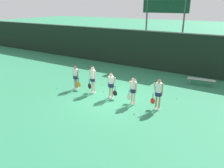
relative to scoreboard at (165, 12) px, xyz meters
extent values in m
plane|color=#2D7F56|center=(0.04, -8.76, -4.75)|extent=(140.00, 140.00, 0.00)
cube|color=black|center=(0.04, -1.68, -3.13)|extent=(60.00, 0.06, 3.25)
cube|color=slate|center=(0.04, -1.68, -1.46)|extent=(60.00, 0.08, 0.08)
cylinder|color=#515156|center=(-1.66, 0.00, -1.74)|extent=(0.14, 0.14, 6.01)
cylinder|color=#515156|center=(1.66, 0.00, -1.74)|extent=(0.14, 0.14, 6.01)
cube|color=#0F3823|center=(0.00, 0.00, 0.59)|extent=(4.04, 0.12, 1.34)
cube|color=#B2B2B7|center=(4.18, -3.59, -4.31)|extent=(1.85, 0.59, 0.04)
cylinder|color=slate|center=(4.91, -3.37, -4.54)|extent=(0.06, 0.06, 0.42)
cylinder|color=slate|center=(4.94, -3.62, -4.54)|extent=(0.06, 0.06, 0.42)
cylinder|color=slate|center=(3.43, -3.56, -4.54)|extent=(0.06, 0.06, 0.42)
cylinder|color=slate|center=(3.46, -3.81, -4.54)|extent=(0.06, 0.06, 0.42)
cylinder|color=#8C664C|center=(-2.76, -8.71, -4.36)|extent=(0.10, 0.10, 0.77)
cylinder|color=#8C664C|center=(-2.92, -8.71, -4.36)|extent=(0.10, 0.10, 0.77)
cube|color=white|center=(-2.76, -8.74, -4.70)|extent=(0.12, 0.24, 0.09)
cube|color=white|center=(-2.92, -8.74, -4.70)|extent=(0.12, 0.24, 0.09)
cylinder|color=#192347|center=(-2.84, -8.71, -3.90)|extent=(0.34, 0.34, 0.22)
cylinder|color=white|center=(-2.84, -8.71, -3.66)|extent=(0.30, 0.30, 0.64)
sphere|color=#8C664C|center=(-2.84, -8.71, -3.24)|extent=(0.20, 0.20, 0.20)
sphere|color=#4C331E|center=(-2.84, -8.69, -3.22)|extent=(0.18, 0.18, 0.18)
cylinder|color=#8C664C|center=(-2.65, -8.72, -3.67)|extent=(0.20, 0.08, 0.61)
cylinder|color=#8C664C|center=(-3.02, -8.70, -3.67)|extent=(0.08, 0.08, 0.61)
cylinder|color=black|center=(-2.57, -8.74, -4.06)|extent=(0.03, 0.03, 0.27)
ellipsoid|color=orange|center=(-2.57, -8.74, -4.38)|extent=(0.30, 0.03, 0.37)
cylinder|color=beige|center=(-1.37, -8.68, -4.33)|extent=(0.10, 0.10, 0.85)
cylinder|color=beige|center=(-1.53, -8.68, -4.33)|extent=(0.10, 0.10, 0.85)
cube|color=white|center=(-1.37, -8.71, -4.70)|extent=(0.11, 0.24, 0.09)
cube|color=white|center=(-1.53, -8.71, -4.70)|extent=(0.11, 0.24, 0.09)
cylinder|color=#192347|center=(-1.45, -8.68, -3.84)|extent=(0.35, 0.35, 0.19)
cylinder|color=white|center=(-1.45, -8.68, -3.55)|extent=(0.30, 0.30, 0.71)
sphere|color=beige|center=(-1.45, -8.68, -3.09)|extent=(0.21, 0.21, 0.21)
sphere|color=#4C331E|center=(-1.45, -8.66, -3.07)|extent=(0.19, 0.19, 0.19)
cylinder|color=beige|center=(-1.64, -8.68, -3.56)|extent=(0.22, 0.08, 0.67)
cylinder|color=beige|center=(-1.27, -8.67, -3.56)|extent=(0.08, 0.08, 0.67)
cylinder|color=black|center=(-1.72, -8.70, -3.99)|extent=(0.03, 0.03, 0.28)
ellipsoid|color=black|center=(-1.72, -8.70, -4.32)|extent=(0.26, 0.03, 0.38)
cylinder|color=tan|center=(0.04, -8.75, -4.37)|extent=(0.10, 0.10, 0.76)
cylinder|color=tan|center=(-0.14, -8.76, -4.37)|extent=(0.10, 0.10, 0.76)
cube|color=white|center=(0.04, -8.78, -4.70)|extent=(0.12, 0.24, 0.09)
cube|color=white|center=(-0.14, -8.79, -4.70)|extent=(0.12, 0.24, 0.09)
cylinder|color=#192347|center=(-0.05, -8.76, -3.90)|extent=(0.36, 0.36, 0.24)
cylinder|color=white|center=(-0.05, -8.76, -3.68)|extent=(0.32, 0.32, 0.62)
sphere|color=tan|center=(-0.05, -8.76, -3.26)|extent=(0.20, 0.20, 0.20)
sphere|color=black|center=(-0.05, -8.74, -3.24)|extent=(0.19, 0.19, 0.19)
cylinder|color=tan|center=(0.15, -8.75, -3.69)|extent=(0.20, 0.08, 0.59)
cylinder|color=tan|center=(-0.24, -8.76, -3.69)|extent=(0.08, 0.08, 0.59)
cylinder|color=black|center=(0.23, -8.77, -4.07)|extent=(0.03, 0.03, 0.26)
ellipsoid|color=black|center=(0.23, -8.77, -4.37)|extent=(0.28, 0.03, 0.36)
cylinder|color=beige|center=(1.56, -8.87, -4.36)|extent=(0.10, 0.10, 0.77)
cylinder|color=beige|center=(1.39, -8.85, -4.36)|extent=(0.10, 0.10, 0.77)
cube|color=white|center=(1.56, -8.90, -4.70)|extent=(0.15, 0.25, 0.09)
cube|color=white|center=(1.39, -8.87, -4.70)|extent=(0.15, 0.25, 0.09)
cylinder|color=#192347|center=(1.48, -8.86, -3.90)|extent=(0.36, 0.36, 0.22)
cylinder|color=white|center=(1.48, -8.86, -3.67)|extent=(0.31, 0.31, 0.61)
sphere|color=beige|center=(1.48, -8.86, -3.25)|extent=(0.23, 0.23, 0.23)
sphere|color=black|center=(1.48, -8.84, -3.22)|extent=(0.21, 0.21, 0.21)
cylinder|color=beige|center=(1.28, -8.83, -3.68)|extent=(0.20, 0.11, 0.58)
cylinder|color=beige|center=(1.66, -8.89, -3.68)|extent=(0.08, 0.08, 0.58)
cylinder|color=black|center=(1.20, -8.83, -4.06)|extent=(0.03, 0.03, 0.27)
ellipsoid|color=silver|center=(1.20, -8.83, -4.38)|extent=(0.28, 0.03, 0.37)
cylinder|color=tan|center=(2.98, -8.73, -4.33)|extent=(0.10, 0.10, 0.84)
cylinder|color=tan|center=(2.81, -8.75, -4.33)|extent=(0.10, 0.10, 0.84)
cube|color=white|center=(2.99, -8.76, -4.70)|extent=(0.14, 0.25, 0.09)
cube|color=white|center=(2.82, -8.78, -4.70)|extent=(0.14, 0.25, 0.09)
cylinder|color=#192347|center=(2.90, -8.74, -3.84)|extent=(0.36, 0.36, 0.21)
cylinder|color=white|center=(2.90, -8.74, -3.56)|extent=(0.31, 0.31, 0.70)
sphere|color=tan|center=(2.90, -8.74, -3.10)|extent=(0.21, 0.21, 0.21)
sphere|color=black|center=(2.89, -8.72, -3.08)|extent=(0.19, 0.19, 0.19)
cylinder|color=tan|center=(2.70, -8.77, -3.57)|extent=(0.22, 0.10, 0.67)
cylinder|color=tan|center=(3.08, -8.72, -3.57)|extent=(0.08, 0.08, 0.67)
cylinder|color=black|center=(2.63, -8.80, -3.99)|extent=(0.03, 0.03, 0.26)
ellipsoid|color=red|center=(2.63, -8.80, -4.30)|extent=(0.26, 0.03, 0.36)
sphere|color=#CCE033|center=(-0.62, -6.77, -4.71)|extent=(0.07, 0.07, 0.07)
sphere|color=#CCE033|center=(-1.87, -6.99, -4.71)|extent=(0.07, 0.07, 0.07)
sphere|color=#CCE033|center=(-1.01, -8.17, -4.72)|extent=(0.07, 0.07, 0.07)
sphere|color=#CCE033|center=(2.09, -9.92, -4.71)|extent=(0.07, 0.07, 0.07)
sphere|color=#CCE033|center=(-4.03, -9.29, -4.71)|extent=(0.07, 0.07, 0.07)
sphere|color=#CCE033|center=(3.41, -6.74, -4.72)|extent=(0.07, 0.07, 0.07)
camera|label=1|loc=(6.37, -19.16, 0.66)|focal=35.00mm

